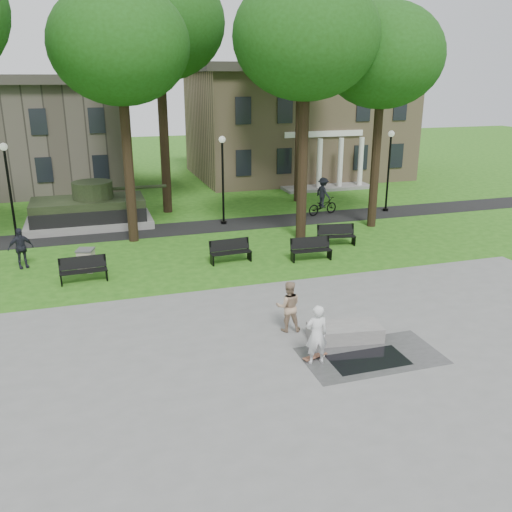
% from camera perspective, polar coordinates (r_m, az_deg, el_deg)
% --- Properties ---
extents(ground, '(120.00, 120.00, 0.00)m').
position_cam_1_polar(ground, '(18.52, 4.42, -6.11)').
color(ground, '#245814').
rests_on(ground, ground).
extents(plaza, '(22.00, 16.00, 0.02)m').
position_cam_1_polar(plaza, '(14.55, 11.89, -13.76)').
color(plaza, gray).
rests_on(plaza, ground).
extents(footpath, '(44.00, 2.60, 0.01)m').
position_cam_1_polar(footpath, '(29.36, -4.22, 3.19)').
color(footpath, black).
rests_on(footpath, ground).
extents(building_right, '(17.00, 12.00, 8.60)m').
position_cam_1_polar(building_right, '(44.85, 4.24, 14.05)').
color(building_right, '#9E8460').
rests_on(building_right, ground).
extents(building_left, '(15.00, 10.00, 7.20)m').
position_cam_1_polar(building_left, '(42.57, -24.01, 11.34)').
color(building_left, '#4C443D').
rests_on(building_left, ground).
extents(tree_1, '(6.20, 6.20, 11.63)m').
position_cam_1_polar(tree_1, '(26.22, -14.17, 20.68)').
color(tree_1, black).
rests_on(tree_1, ground).
extents(tree_2, '(6.60, 6.60, 12.16)m').
position_cam_1_polar(tree_2, '(26.12, 5.27, 21.92)').
color(tree_2, black).
rests_on(tree_2, ground).
extents(tree_3, '(6.00, 6.00, 11.19)m').
position_cam_1_polar(tree_3, '(28.96, 13.20, 19.76)').
color(tree_3, black).
rests_on(tree_3, ground).
extents(tree_4, '(7.20, 7.20, 13.50)m').
position_cam_1_polar(tree_4, '(32.04, -10.27, 22.97)').
color(tree_4, black).
rests_on(tree_4, ground).
extents(tree_5, '(6.40, 6.40, 12.44)m').
position_cam_1_polar(tree_5, '(34.67, 4.81, 21.61)').
color(tree_5, black).
rests_on(tree_5, ground).
extents(lamp_left, '(0.36, 0.36, 4.73)m').
position_cam_1_polar(lamp_left, '(28.57, -24.56, 6.90)').
color(lamp_left, black).
rests_on(lamp_left, ground).
extents(lamp_mid, '(0.36, 0.36, 4.73)m').
position_cam_1_polar(lamp_mid, '(29.16, -3.52, 8.71)').
color(lamp_mid, black).
rests_on(lamp_mid, ground).
extents(lamp_right, '(0.36, 0.36, 4.73)m').
position_cam_1_polar(lamp_right, '(32.98, 13.82, 9.34)').
color(lamp_right, black).
rests_on(lamp_right, ground).
extents(tank_monument, '(7.45, 3.40, 2.40)m').
position_cam_1_polar(tank_monument, '(30.39, -17.12, 4.60)').
color(tank_monument, gray).
rests_on(tank_monument, ground).
extents(puddle, '(2.20, 1.20, 0.00)m').
position_cam_1_polar(puddle, '(15.94, 11.75, -10.67)').
color(puddle, black).
rests_on(puddle, plaza).
extents(concrete_block, '(2.32, 1.31, 0.45)m').
position_cam_1_polar(concrete_block, '(16.90, 9.33, -7.91)').
color(concrete_block, gray).
rests_on(concrete_block, plaza).
extents(skateboard, '(0.80, 0.42, 0.07)m').
position_cam_1_polar(skateboard, '(15.79, 6.24, -10.52)').
color(skateboard, brown).
rests_on(skateboard, plaza).
extents(skateboarder, '(0.66, 0.46, 1.74)m').
position_cam_1_polar(skateboarder, '(15.17, 6.39, -8.22)').
color(skateboarder, silver).
rests_on(skateboarder, plaza).
extents(friend_watching, '(0.92, 0.78, 1.65)m').
position_cam_1_polar(friend_watching, '(16.99, 3.43, -5.30)').
color(friend_watching, tan).
rests_on(friend_watching, plaza).
extents(pedestrian_walker, '(1.10, 0.74, 1.73)m').
position_cam_1_polar(pedestrian_walker, '(24.60, -23.54, 0.76)').
color(pedestrian_walker, black).
rests_on(pedestrian_walker, ground).
extents(cyclist, '(2.08, 1.24, 2.17)m').
position_cam_1_polar(cyclist, '(31.78, 7.05, 5.91)').
color(cyclist, black).
rests_on(cyclist, ground).
extents(park_bench_0, '(1.82, 0.61, 1.00)m').
position_cam_1_polar(park_bench_0, '(22.20, -17.71, -1.29)').
color(park_bench_0, black).
rests_on(park_bench_0, ground).
extents(park_bench_1, '(1.83, 0.64, 1.00)m').
position_cam_1_polar(park_bench_1, '(23.41, -2.72, 0.59)').
color(park_bench_1, black).
rests_on(park_bench_1, ground).
extents(park_bench_2, '(1.82, 0.62, 1.00)m').
position_cam_1_polar(park_bench_2, '(23.79, 5.77, 0.81)').
color(park_bench_2, black).
rests_on(park_bench_2, ground).
extents(park_bench_3, '(1.85, 0.80, 1.00)m').
position_cam_1_polar(park_bench_3, '(26.05, 8.40, 2.26)').
color(park_bench_3, black).
rests_on(park_bench_3, ground).
extents(trash_bin, '(0.83, 0.83, 0.96)m').
position_cam_1_polar(trash_bin, '(23.34, -17.44, -0.40)').
color(trash_bin, '#B7A797').
rests_on(trash_bin, ground).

